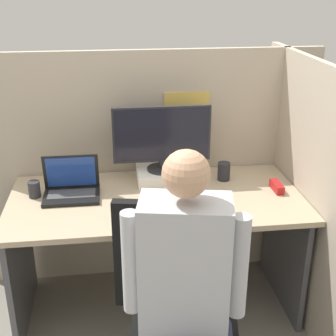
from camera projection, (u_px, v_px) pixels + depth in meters
name	position (u px, v px, depth m)	size (l,w,h in m)	color
cubicle_panel_back	(150.00, 169.00, 2.94)	(2.11, 0.05, 1.48)	tan
cubicle_panel_right	(306.00, 195.00, 2.60)	(0.04, 1.42, 1.48)	tan
desk	(156.00, 225.00, 2.64)	(1.61, 0.77, 0.74)	tan
paper_box	(162.00, 175.00, 2.77)	(0.30, 0.25, 0.07)	white
monitor	(162.00, 137.00, 2.68)	(0.57, 0.18, 0.38)	#232328
laptop	(72.00, 189.00, 2.56)	(0.30, 0.21, 0.23)	black
mouse	(125.00, 204.00, 2.45)	(0.06, 0.05, 0.03)	gray
stapler	(277.00, 187.00, 2.64)	(0.04, 0.14, 0.05)	#A31919
carrot_toy	(182.00, 214.00, 2.33)	(0.05, 0.16, 0.05)	orange
office_chair	(175.00, 319.00, 1.99)	(0.55, 0.60, 1.00)	black
person	(190.00, 297.00, 1.75)	(0.47, 0.51, 1.32)	#282D4C
coffee_mug	(224.00, 171.00, 2.77)	(0.07, 0.07, 0.11)	#232328
pen_cup	(34.00, 189.00, 2.55)	(0.07, 0.07, 0.09)	#28282D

